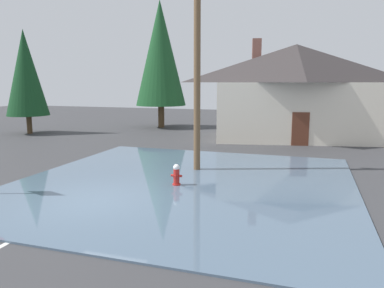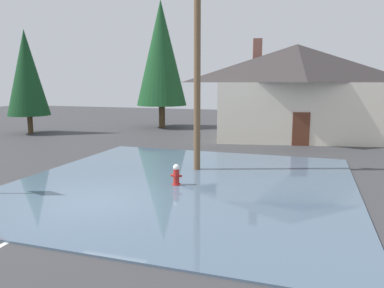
{
  "view_description": "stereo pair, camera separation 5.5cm",
  "coord_description": "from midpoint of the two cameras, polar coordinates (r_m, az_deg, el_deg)",
  "views": [
    {
      "loc": [
        6.38,
        -9.7,
        3.74
      ],
      "look_at": [
        1.91,
        4.19,
        1.29
      ],
      "focal_mm": 34.54,
      "sensor_mm": 36.0,
      "label": 1
    },
    {
      "loc": [
        6.43,
        -9.68,
        3.74
      ],
      "look_at": [
        1.91,
        4.19,
        1.29
      ],
      "focal_mm": 34.54,
      "sensor_mm": 36.0,
      "label": 2
    }
  ],
  "objects": [
    {
      "name": "utility_pole",
      "position": [
        15.47,
        0.92,
        13.88
      ],
      "size": [
        1.6,
        0.28,
        9.48
      ],
      "color": "brown",
      "rests_on": "ground"
    },
    {
      "name": "lane_stop_bar",
      "position": [
        11.08,
        -19.09,
        -10.74
      ],
      "size": [
        4.47,
        0.53,
        0.01
      ],
      "primitive_type": "cube",
      "rotation": [
        0.0,
        0.0,
        0.05
      ],
      "color": "silver",
      "rests_on": "ground"
    },
    {
      "name": "house",
      "position": [
        25.38,
        15.73,
        7.94
      ],
      "size": [
        11.69,
        7.91,
        6.65
      ],
      "color": "silver",
      "rests_on": "ground"
    },
    {
      "name": "pine_tree_tall_left",
      "position": [
        29.61,
        -24.13,
        9.97
      ],
      "size": [
        2.99,
        2.99,
        7.47
      ],
      "color": "#4C3823",
      "rests_on": "ground"
    },
    {
      "name": "flood_puddle",
      "position": [
        13.92,
        -1.16,
        -5.96
      ],
      "size": [
        12.24,
        12.44,
        0.05
      ],
      "primitive_type": "cube",
      "color": "#4C6075",
      "rests_on": "ground"
    },
    {
      "name": "ground_plane",
      "position": [
        12.22,
        -14.82,
        -8.89
      ],
      "size": [
        80.0,
        80.0,
        0.1
      ],
      "primitive_type": "cube",
      "color": "#38383A"
    },
    {
      "name": "pine_tree_mid_left",
      "position": [
        31.03,
        -4.74,
        13.75
      ],
      "size": [
        4.11,
        4.11,
        10.28
      ],
      "color": "#4C3823",
      "rests_on": "ground"
    },
    {
      "name": "fire_hydrant",
      "position": [
        13.42,
        -2.33,
        -4.88
      ],
      "size": [
        0.41,
        0.36,
        0.83
      ],
      "color": "#AD231E",
      "rests_on": "ground"
    }
  ]
}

